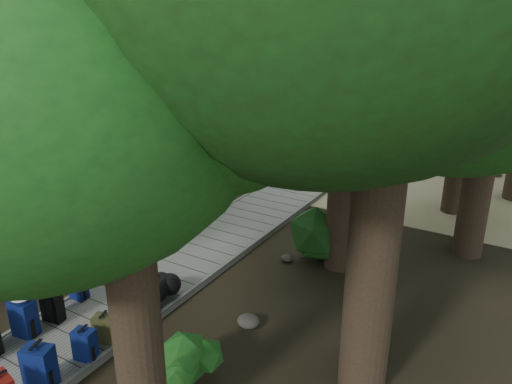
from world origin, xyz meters
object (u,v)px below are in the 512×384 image
Objects in this scene: lone_suitcase_on_sand at (332,165)px; kayak at (251,145)px; backpack_right_c at (85,343)px; sun_lounger at (407,168)px; backpack_left_d at (78,287)px; duffel_right_black at (155,292)px; suitcase_on_boardwalk at (52,306)px; backpack_left_c at (24,316)px; backpack_right_b at (39,365)px; duffel_right_khaki at (134,314)px; backpack_right_d at (105,327)px.

kayak is at bearing 146.59° from lone_suitcase_on_sand.
backpack_right_c is 13.60m from kayak.
sun_lounger is (6.50, -0.22, 0.14)m from kayak.
backpack_left_d is 1.56m from duffel_right_black.
suitcase_on_boardwalk is (-1.36, 0.44, 0.00)m from backpack_right_c.
backpack_right_c is 11.44m from lone_suitcase_on_sand.
backpack_left_d is 0.84× the size of lone_suitcase_on_sand.
duffel_right_black is 1.27× the size of lone_suitcase_on_sand.
backpack_left_d is 1.96m from backpack_right_c.
backpack_left_d is at bearing -126.77° from sun_lounger.
backpack_right_c is 1.86m from duffel_right_black.
backpack_left_c is at bearing -124.55° from sun_lounger.
suitcase_on_boardwalk is at bearing 117.45° from backpack_right_b.
duffel_right_black is 1.25× the size of suitcase_on_boardwalk.
backpack_left_d is at bearing -111.76° from lone_suitcase_on_sand.
duffel_right_khaki is 0.19× the size of kayak.
backpack_right_b reaches higher than sun_lounger.
duffel_right_black is at bearing 104.34° from duffel_right_khaki.
sun_lounger is (1.98, 12.08, -0.09)m from backpack_right_d.
suitcase_on_boardwalk reaches higher than lone_suitcase_on_sand.
kayak is 1.62× the size of sun_lounger.
backpack_right_c is (0.06, 0.81, -0.10)m from backpack_right_b.
lone_suitcase_on_sand is at bearing 82.99° from backpack_left_d.
duffel_right_black is (1.28, 1.96, -0.14)m from backpack_left_c.
backpack_right_b is 1.30× the size of suitcase_on_boardwalk.
backpack_right_c reaches higher than kayak.
duffel_right_black is at bearing 73.90° from backpack_right_d.
backpack_right_d is (1.34, 0.61, -0.11)m from backpack_left_c.
lone_suitcase_on_sand is (1.15, 10.24, -0.05)m from backpack_left_d.
backpack_left_d is 2.50m from backpack_right_b.
backpack_left_d is 0.83× the size of suitcase_on_boardwalk.
backpack_right_b is 0.46× the size of sun_lounger.
lone_suitcase_on_sand reaches higher than sun_lounger.
backpack_right_c is at bearing 66.85° from backpack_right_b.
backpack_right_d is 1.02× the size of duffel_right_khaki.
lone_suitcase_on_sand reaches higher than duffel_right_khaki.
lone_suitcase_on_sand reaches higher than kayak.
duffel_right_black is at bearing -70.40° from kayak.
sun_lounger is (1.97, 13.39, -0.22)m from backpack_right_b.
suitcase_on_boardwalk is at bearing 150.32° from backpack_right_c.
suitcase_on_boardwalk is (0.05, 0.54, -0.08)m from backpack_left_c.
backpack_right_b is 14.35m from kayak.
backpack_right_c is 1.43m from suitcase_on_boardwalk.
backpack_left_d is 0.78m from suitcase_on_boardwalk.
kayak is at bearing 158.24° from sun_lounger.
backpack_right_c is 12.73m from sun_lounger.
sun_lounger is (1.91, 12.59, -0.12)m from backpack_right_c.
backpack_left_c is at bearing -135.00° from duffel_right_black.
duffel_right_black is 0.44× the size of sun_lounger.
duffel_right_black is at bearing -103.78° from lone_suitcase_on_sand.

